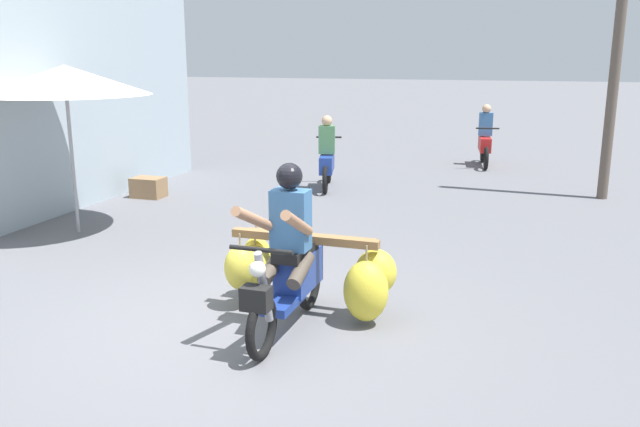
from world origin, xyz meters
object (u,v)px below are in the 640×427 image
motorbike_main_loaded (303,268)px  motorbike_distant_ahead_right (485,141)px  produce_crate (148,187)px  motorbike_distant_ahead_left (327,159)px  market_umbrella_near_shop (65,80)px  utility_pole (621,11)px

motorbike_main_loaded → motorbike_distant_ahead_right: 9.87m
produce_crate → motorbike_distant_ahead_right: bearing=44.1°
motorbike_distant_ahead_left → motorbike_distant_ahead_right: 4.53m
market_umbrella_near_shop → motorbike_distant_ahead_left: bearing=58.3°
motorbike_main_loaded → produce_crate: size_ratio=3.18×
motorbike_main_loaded → motorbike_distant_ahead_left: bearing=104.8°
market_umbrella_near_shop → produce_crate: 3.13m
motorbike_distant_ahead_right → market_umbrella_near_shop: size_ratio=0.68×
motorbike_main_loaded → utility_pole: 8.05m
motorbike_main_loaded → utility_pole: (3.31, 6.82, 2.69)m
motorbike_distant_ahead_left → market_umbrella_near_shop: (-2.53, -4.10, 1.60)m
motorbike_distant_ahead_right → motorbike_main_loaded: bearing=-96.1°
motorbike_main_loaded → utility_pole: size_ratio=0.28×
motorbike_distant_ahead_right → produce_crate: size_ratio=2.89×
motorbike_main_loaded → produce_crate: 6.34m
motorbike_distant_ahead_right → utility_pole: (2.27, -3.00, 2.65)m
motorbike_distant_ahead_left → market_umbrella_near_shop: size_ratio=0.67×
market_umbrella_near_shop → utility_pole: (7.47, 4.75, 1.05)m
produce_crate → utility_pole: (7.79, 2.35, 3.04)m
utility_pole → market_umbrella_near_shop: bearing=-147.6°
utility_pole → produce_crate: bearing=-163.2°
motorbike_distant_ahead_left → produce_crate: motorbike_distant_ahead_left is taller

